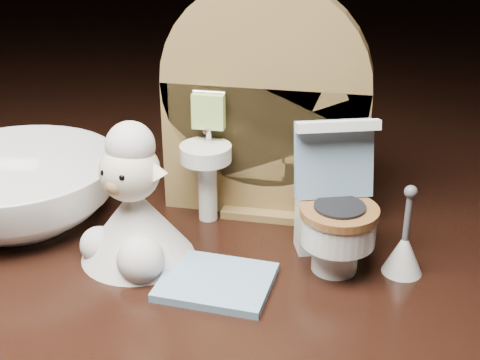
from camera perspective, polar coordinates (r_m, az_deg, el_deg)
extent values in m
cube|color=#341910|center=(0.42, 0.33, -12.79)|extent=(2.50, 2.50, 0.10)
cube|color=olive|center=(0.43, 2.07, 2.54)|extent=(0.13, 0.02, 0.09)
cylinder|color=olive|center=(0.41, 2.16, 8.08)|extent=(0.13, 0.02, 0.13)
cube|color=olive|center=(0.44, 1.99, -2.30)|extent=(0.05, 0.04, 0.01)
cylinder|color=white|center=(0.42, -2.78, -0.65)|extent=(0.01, 0.01, 0.04)
cylinder|color=white|center=(0.41, -2.95, 2.31)|extent=(0.03, 0.03, 0.01)
cylinder|color=silver|center=(0.42, -2.68, 4.05)|extent=(0.00, 0.00, 0.01)
cube|color=#AFD36B|center=(0.41, -2.72, 5.87)|extent=(0.02, 0.01, 0.02)
cube|color=olive|center=(0.41, 6.83, 2.78)|extent=(0.02, 0.01, 0.02)
cylinder|color=#C0B59A|center=(0.41, 6.71, 1.68)|extent=(0.02, 0.02, 0.02)
cylinder|color=white|center=(0.38, 8.09, -6.25)|extent=(0.03, 0.03, 0.02)
cylinder|color=white|center=(0.37, 8.39, -4.08)|extent=(0.04, 0.04, 0.02)
cylinder|color=brown|center=(0.36, 8.49, -2.67)|extent=(0.04, 0.04, 0.00)
cube|color=white|center=(0.39, 7.41, -2.54)|extent=(0.04, 0.03, 0.05)
cube|color=#769AB6|center=(0.37, 8.01, 1.77)|extent=(0.05, 0.03, 0.04)
cube|color=white|center=(0.36, 8.38, 4.58)|extent=(0.05, 0.02, 0.01)
cylinder|color=#90B445|center=(0.38, 9.09, 1.87)|extent=(0.01, 0.01, 0.01)
cube|color=#769AB6|center=(0.37, -2.03, -8.69)|extent=(0.06, 0.05, 0.00)
cone|color=white|center=(0.38, 13.78, -6.05)|extent=(0.02, 0.02, 0.02)
cylinder|color=#59595B|center=(0.37, 14.13, -3.08)|extent=(0.00, 0.00, 0.03)
sphere|color=#59595B|center=(0.37, 14.38, -0.98)|extent=(0.01, 0.01, 0.01)
cone|color=silver|center=(0.39, -8.87, -3.59)|extent=(0.07, 0.07, 0.04)
sphere|color=silver|center=(0.37, -8.48, -6.76)|extent=(0.03, 0.03, 0.03)
sphere|color=silver|center=(0.40, -11.94, -5.45)|extent=(0.02, 0.02, 0.02)
sphere|color=beige|center=(0.37, -9.40, 0.74)|extent=(0.03, 0.03, 0.03)
sphere|color=#AB8750|center=(0.36, -10.51, -0.43)|extent=(0.01, 0.01, 0.01)
sphere|color=silver|center=(0.37, -9.35, 2.89)|extent=(0.03, 0.03, 0.03)
cone|color=beige|center=(0.38, -11.09, 1.91)|extent=(0.02, 0.01, 0.02)
cone|color=beige|center=(0.36, -7.31, 1.02)|extent=(0.02, 0.01, 0.02)
sphere|color=black|center=(0.36, -11.50, 0.61)|extent=(0.00, 0.00, 0.00)
sphere|color=black|center=(0.36, -10.00, 0.23)|extent=(0.00, 0.00, 0.00)
imported|color=white|center=(0.45, -18.46, -0.81)|extent=(0.16, 0.16, 0.04)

